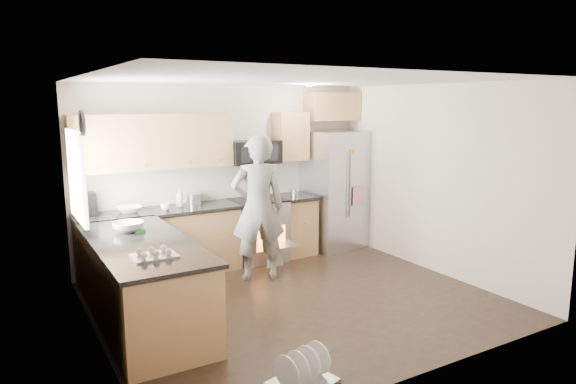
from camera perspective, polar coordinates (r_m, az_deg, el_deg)
ground at (r=6.31m, az=0.94°, el=-11.95°), size 4.50×4.50×0.00m
room_shell at (r=5.88m, az=0.59°, el=3.34°), size 4.54×4.04×2.62m
back_cabinet_run at (r=7.31m, az=-10.15°, el=-1.14°), size 4.45×0.64×2.50m
peninsula at (r=5.72m, az=-15.79°, el=-9.71°), size 0.96×2.36×1.03m
stove_range at (r=7.68m, az=-3.38°, el=-2.65°), size 0.76×0.97×1.79m
refrigerator at (r=8.36m, az=5.22°, el=0.26°), size 1.01×0.83×1.90m
person at (r=6.80m, az=-3.34°, el=-1.76°), size 0.81×0.65×1.95m
dish_rack at (r=4.59m, az=1.65°, el=-19.62°), size 0.60×0.52×0.32m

